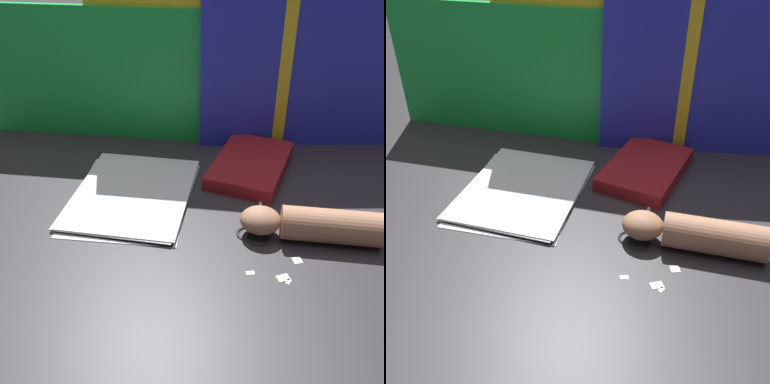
% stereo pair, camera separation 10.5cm
% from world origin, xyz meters
% --- Properties ---
extents(ground_plane, '(6.00, 6.00, 0.00)m').
position_xyz_m(ground_plane, '(0.00, 0.00, 0.00)').
color(ground_plane, '#2D2B30').
extents(backdrop_panel_left, '(0.75, 0.04, 0.39)m').
position_xyz_m(backdrop_panel_left, '(-0.27, 0.35, 0.19)').
color(backdrop_panel_left, green).
rests_on(backdrop_panel_left, ground_plane).
extents(backdrop_panel_center, '(0.57, 0.04, 0.54)m').
position_xyz_m(backdrop_panel_center, '(-0.03, 0.35, 0.27)').
color(backdrop_panel_center, yellow).
rests_on(backdrop_panel_center, ground_plane).
extents(backdrop_panel_right, '(0.62, 0.09, 0.48)m').
position_xyz_m(backdrop_panel_right, '(0.32, 0.35, 0.24)').
color(backdrop_panel_right, '#2833D1').
rests_on(backdrop_panel_right, ground_plane).
extents(paper_stack, '(0.32, 0.38, 0.01)m').
position_xyz_m(paper_stack, '(-0.14, 0.03, 0.01)').
color(paper_stack, white).
rests_on(paper_stack, ground_plane).
extents(book_closed, '(0.25, 0.32, 0.04)m').
position_xyz_m(book_closed, '(0.16, 0.18, 0.02)').
color(book_closed, maroon).
rests_on(book_closed, ground_plane).
extents(scissors, '(0.16, 0.18, 0.01)m').
position_xyz_m(scissors, '(0.18, -0.08, 0.00)').
color(scissors, silver).
rests_on(scissors, ground_plane).
extents(hand_forearm, '(0.31, 0.09, 0.08)m').
position_xyz_m(hand_forearm, '(0.30, -0.10, 0.04)').
color(hand_forearm, '#A87556').
rests_on(hand_forearm, ground_plane).
extents(paper_scrap_near, '(0.02, 0.02, 0.00)m').
position_xyz_m(paper_scrap_near, '(0.26, -0.17, 0.00)').
color(paper_scrap_near, white).
rests_on(paper_scrap_near, ground_plane).
extents(paper_scrap_mid, '(0.02, 0.01, 0.00)m').
position_xyz_m(paper_scrap_mid, '(0.16, -0.22, 0.00)').
color(paper_scrap_mid, white).
rests_on(paper_scrap_mid, ground_plane).
extents(paper_scrap_far, '(0.02, 0.02, 0.00)m').
position_xyz_m(paper_scrap_far, '(0.23, -0.24, 0.00)').
color(paper_scrap_far, white).
rests_on(paper_scrap_far, ground_plane).
extents(paper_scrap_side, '(0.03, 0.03, 0.00)m').
position_xyz_m(paper_scrap_side, '(0.22, -0.23, 0.00)').
color(paper_scrap_side, white).
rests_on(paper_scrap_side, ground_plane).
extents(pen, '(0.13, 0.09, 0.01)m').
position_xyz_m(pen, '(-0.20, -0.03, 0.00)').
color(pen, red).
rests_on(pen, ground_plane).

